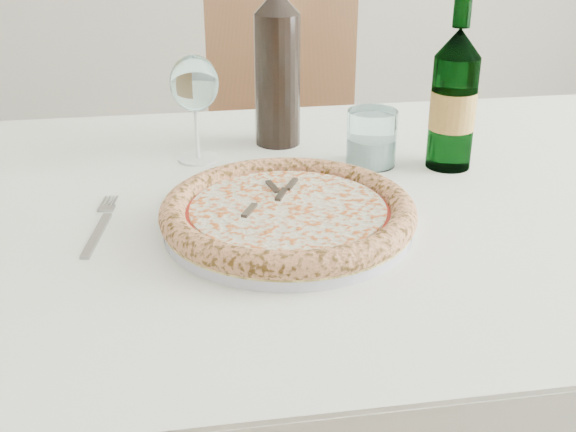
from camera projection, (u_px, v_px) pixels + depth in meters
name	position (u px, v px, depth m)	size (l,w,h in m)	color
dining_table	(283.00, 248.00, 1.08)	(1.65, 1.06, 0.76)	brown
chair_far	(282.00, 155.00, 1.87)	(0.40, 0.40, 0.93)	brown
plate	(288.00, 224.00, 0.95)	(0.33, 0.33, 0.02)	silver
pizza	(288.00, 212.00, 0.95)	(0.34, 0.34, 0.03)	#F4D677
fork	(100.00, 226.00, 0.96)	(0.02, 0.18, 0.00)	gray
wine_glass	(194.00, 86.00, 1.14)	(0.08, 0.08, 0.17)	white
tumbler	(371.00, 142.00, 1.16)	(0.08, 0.08, 0.09)	white
beer_bottle	(454.00, 99.00, 1.12)	(0.07, 0.07, 0.28)	#23582C
wine_bottle	(277.00, 66.00, 1.22)	(0.08, 0.08, 0.32)	black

